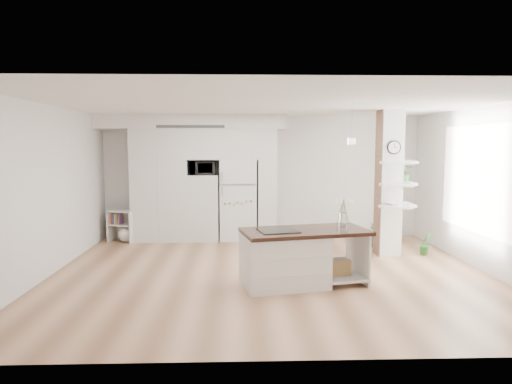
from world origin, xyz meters
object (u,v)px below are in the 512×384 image
refrigerator (238,200)px  floor_plant_a (425,243)px  kitchen_island (292,256)px  bookshelf (124,228)px

refrigerator → floor_plant_a: size_ratio=3.97×
kitchen_island → refrigerator: bearing=91.5°
kitchen_island → floor_plant_a: 3.25m
kitchen_island → floor_plant_a: bearing=20.9°
bookshelf → floor_plant_a: bookshelf is taller
floor_plant_a → bookshelf: bearing=167.1°
kitchen_island → bookshelf: kitchen_island is taller
refrigerator → floor_plant_a: 3.91m
bookshelf → floor_plant_a: size_ratio=1.54×
kitchen_island → floor_plant_a: kitchen_island is taller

